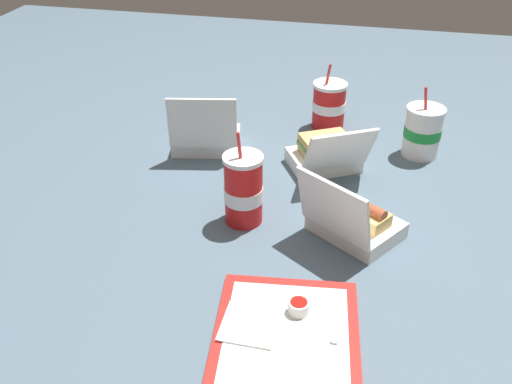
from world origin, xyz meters
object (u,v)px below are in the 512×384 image
object	(u,v)px
ketchup_cup	(299,306)
clamshell_hotdog_center	(354,220)
soda_cup_right	(423,131)
clamshell_hotdog_right	(206,135)
soda_cup_left	(329,105)
clamshell_sandwich_left	(325,154)
soda_cup_corner	(243,190)
food_tray	(285,352)
plastic_fork	(336,321)

from	to	relation	value
ketchup_cup	clamshell_hotdog_center	world-z (taller)	clamshell_hotdog_center
clamshell_hotdog_center	soda_cup_right	distance (m)	0.45
ketchup_cup	clamshell_hotdog_right	world-z (taller)	clamshell_hotdog_right
clamshell_hotdog_right	soda_cup_left	bearing A→B (deg)	124.03
clamshell_hotdog_right	soda_cup_right	size ratio (longest dim) A/B	1.05
clamshell_sandwich_left	soda_cup_left	distance (m)	0.26
ketchup_cup	soda_cup_corner	xyz separation A→B (m)	(-0.28, -0.17, 0.06)
soda_cup_corner	soda_cup_left	bearing A→B (deg)	166.07
food_tray	soda_cup_corner	size ratio (longest dim) A/B	1.73
plastic_fork	soda_cup_corner	distance (m)	0.39
plastic_fork	soda_cup_right	size ratio (longest dim) A/B	0.55
soda_cup_right	food_tray	bearing A→B (deg)	-16.71
clamshell_sandwich_left	clamshell_hotdog_center	bearing A→B (deg)	18.82
food_tray	ketchup_cup	xyz separation A→B (m)	(-0.09, 0.01, 0.02)
ketchup_cup	plastic_fork	world-z (taller)	ketchup_cup
food_tray	soda_cup_left	xyz separation A→B (m)	(-0.91, -0.03, 0.06)
ketchup_cup	soda_cup_left	world-z (taller)	soda_cup_left
soda_cup_corner	clamshell_hotdog_right	bearing A→B (deg)	-149.67
plastic_fork	soda_cup_right	distance (m)	0.73
soda_cup_corner	soda_cup_left	xyz separation A→B (m)	(-0.54, 0.13, -0.01)
clamshell_hotdog_right	ketchup_cup	bearing A→B (deg)	30.94
plastic_fork	soda_cup_left	distance (m)	0.84
clamshell_sandwich_left	soda_cup_corner	bearing A→B (deg)	-28.86
food_tray	soda_cup_left	distance (m)	0.92
soda_cup_right	ketchup_cup	bearing A→B (deg)	-18.22
clamshell_sandwich_left	clamshell_hotdog_right	xyz separation A→B (m)	(-0.04, -0.34, -0.00)
clamshell_hotdog_right	soda_cup_left	distance (m)	0.39
ketchup_cup	clamshell_sandwich_left	world-z (taller)	clamshell_sandwich_left
ketchup_cup	clamshell_hotdog_right	size ratio (longest dim) A/B	0.19
clamshell_hotdog_center	ketchup_cup	bearing A→B (deg)	-15.59
plastic_fork	clamshell_hotdog_right	xyz separation A→B (m)	(-0.61, -0.43, 0.03)
soda_cup_left	soda_cup_corner	bearing A→B (deg)	-13.93
ketchup_cup	clamshell_hotdog_right	xyz separation A→B (m)	(-0.60, -0.36, 0.02)
clamshell_sandwich_left	soda_cup_left	bearing A→B (deg)	-175.12
clamshell_hotdog_center	clamshell_sandwich_left	xyz separation A→B (m)	(-0.28, -0.10, 0.00)
food_tray	clamshell_hotdog_right	xyz separation A→B (m)	(-0.70, -0.35, 0.04)
soda_cup_corner	soda_cup_left	size ratio (longest dim) A/B	1.14
soda_cup_left	plastic_fork	bearing A→B (deg)	7.74
food_tray	clamshell_sandwich_left	bearing A→B (deg)	-179.04
ketchup_cup	plastic_fork	xyz separation A→B (m)	(0.01, 0.07, -0.01)
plastic_fork	soda_cup_left	size ratio (longest dim) A/B	0.55
plastic_fork	clamshell_hotdog_right	distance (m)	0.75
clamshell_hotdog_center	soda_cup_right	world-z (taller)	soda_cup_right
soda_cup_corner	ketchup_cup	bearing A→B (deg)	31.62
ketchup_cup	soda_cup_left	xyz separation A→B (m)	(-0.82, -0.04, 0.04)
plastic_fork	soda_cup_left	world-z (taller)	soda_cup_left
food_tray	soda_cup_corner	xyz separation A→B (m)	(-0.38, -0.17, 0.08)
ketchup_cup	clamshell_hotdog_center	size ratio (longest dim) A/B	0.16
ketchup_cup	clamshell_sandwich_left	distance (m)	0.56
clamshell_sandwich_left	soda_cup_right	xyz separation A→B (m)	(-0.14, 0.25, 0.03)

